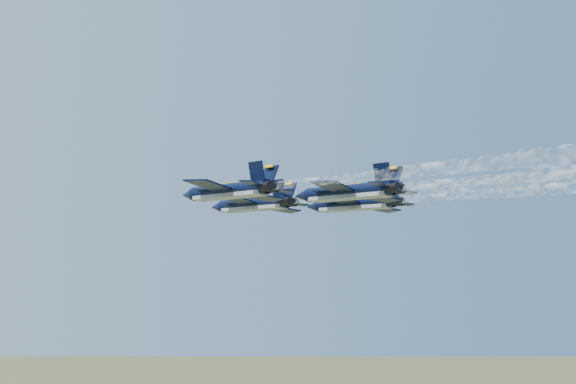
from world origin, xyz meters
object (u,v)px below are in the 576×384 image
jet_lead (252,204)px  jet_slot (347,192)px  jet_right (353,204)px  jet_left (227,191)px

jet_lead → jet_slot: size_ratio=1.00×
jet_lead → jet_slot: 18.98m
jet_lead → jet_slot: (3.33, -18.69, 0.00)m
jet_slot → jet_lead: bearing=87.6°
jet_lead → jet_right: 14.21m
jet_right → jet_slot: size_ratio=1.00×
jet_right → jet_left: bearing=179.2°
jet_left → jet_slot: same height
jet_lead → jet_left: (-9.88, -12.31, 0.00)m
jet_lead → jet_right: bearing=-45.7°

